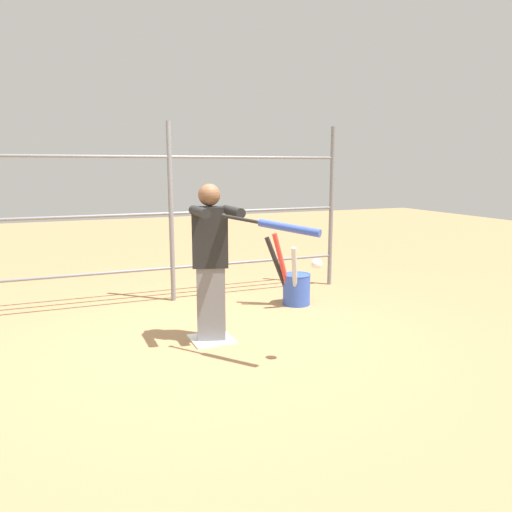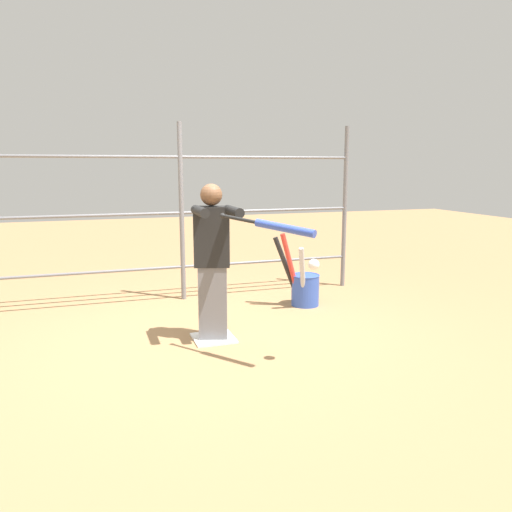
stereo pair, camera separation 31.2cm
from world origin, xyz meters
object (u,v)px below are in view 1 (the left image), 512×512
Objects in this scene: batter at (211,258)px; softball_in_flight at (317,264)px; baseball_bat_swinging at (280,226)px; bat_bucket at (295,286)px.

batter reaches higher than softball_in_flight.
baseball_bat_swinging is at bearing -10.41° from softball_in_flight.
batter is 1.98× the size of baseball_bat_swinging.
baseball_bat_swinging is 0.85× the size of bat_bucket.
baseball_bat_swinging is (-0.33, 0.84, 0.38)m from batter.
baseball_bat_swinging is at bearing 59.28° from bat_bucket.
baseball_bat_swinging reaches higher than bat_bucket.
baseball_bat_swinging reaches higher than softball_in_flight.
bat_bucket is at bearing -147.66° from batter.
baseball_bat_swinging is 0.45m from softball_in_flight.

